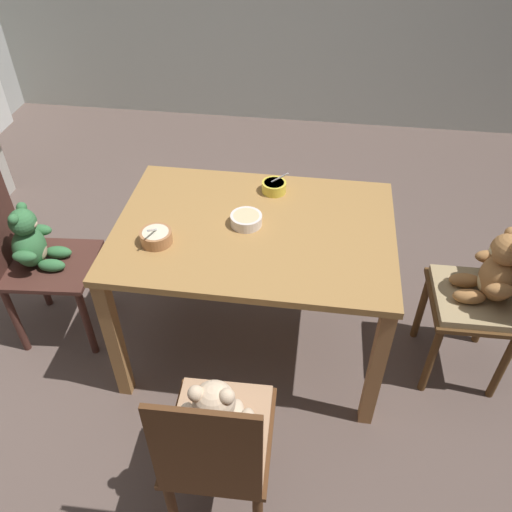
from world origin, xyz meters
TOP-DOWN VIEW (x-y plane):
  - ground_plane at (0.00, 0.00)m, footprint 5.20×5.20m
  - dining_table at (0.00, 0.00)m, footprint 1.19×0.85m
  - teddy_chair_near_right at (1.02, -0.01)m, footprint 0.38×0.40m
  - teddy_chair_near_front at (-0.00, -0.86)m, footprint 0.37×0.43m
  - teddy_chair_near_left at (-1.04, -0.05)m, footprint 0.44×0.41m
  - porridge_bowl_yellow_far_center at (0.05, 0.28)m, footprint 0.12×0.11m
  - porridge_bowl_white_center at (-0.04, 0.02)m, footprint 0.14×0.14m
  - porridge_bowl_terracotta_near_left at (-0.38, -0.16)m, footprint 0.13×0.14m

SIDE VIEW (x-z plane):
  - ground_plane at x=0.00m, z-range -0.04..0.00m
  - teddy_chair_near_left at x=-1.04m, z-range 0.08..0.95m
  - teddy_chair_near_front at x=0.00m, z-range 0.08..0.98m
  - teddy_chair_near_right at x=1.02m, z-range 0.09..0.99m
  - dining_table at x=0.00m, z-range 0.27..1.01m
  - porridge_bowl_white_center at x=-0.04m, z-range 0.74..0.79m
  - porridge_bowl_yellow_far_center at x=0.05m, z-range 0.71..0.82m
  - porridge_bowl_terracotta_near_left at x=-0.38m, z-range 0.71..0.83m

